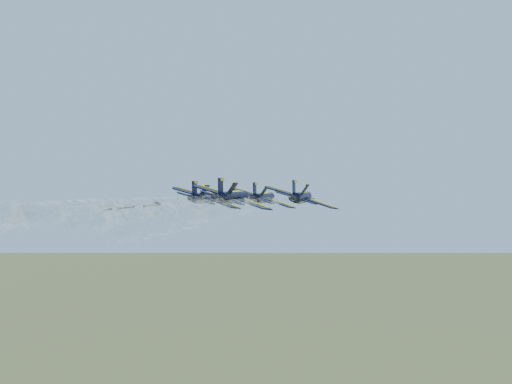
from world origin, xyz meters
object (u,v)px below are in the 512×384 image
(jet_left, at_px, (208,197))
(jet_right, at_px, (302,197))
(jet_lead, at_px, (264,197))
(jet_slot, at_px, (234,197))

(jet_left, bearing_deg, jet_right, -2.50)
(jet_lead, xyz_separation_m, jet_slot, (1.95, -22.97, 0.00))
(jet_lead, bearing_deg, jet_right, -48.12)
(jet_lead, bearing_deg, jet_left, -132.79)
(jet_right, xyz_separation_m, jet_slot, (-9.05, -13.02, 0.00))
(jet_left, height_order, jet_right, same)
(jet_lead, relative_size, jet_slot, 1.00)
(jet_right, bearing_deg, jet_left, 177.50)
(jet_lead, xyz_separation_m, jet_right, (11.00, -9.95, 0.00))
(jet_lead, distance_m, jet_left, 13.89)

